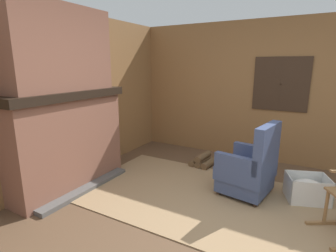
% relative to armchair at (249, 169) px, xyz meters
% --- Properties ---
extents(ground_plane, '(14.00, 14.00, 0.00)m').
position_rel_armchair_xyz_m(ground_plane, '(-0.02, -1.01, -0.36)').
color(ground_plane, brown).
extents(wood_panel_wall_left, '(0.06, 5.63, 2.51)m').
position_rel_armchair_xyz_m(wood_panel_wall_left, '(-2.56, -1.01, 0.89)').
color(wood_panel_wall_left, olive).
rests_on(wood_panel_wall_left, ground).
extents(wood_panel_wall_back, '(5.63, 0.09, 2.51)m').
position_rel_armchair_xyz_m(wood_panel_wall_back, '(-0.01, 1.54, 0.89)').
color(wood_panel_wall_back, olive).
rests_on(wood_panel_wall_back, ground).
extents(fireplace_hearth, '(0.66, 1.79, 1.39)m').
position_rel_armchair_xyz_m(fireplace_hearth, '(-2.30, -1.01, 0.33)').
color(fireplace_hearth, brown).
rests_on(fireplace_hearth, ground).
extents(chimney_breast, '(0.39, 1.49, 1.10)m').
position_rel_armchair_xyz_m(chimney_breast, '(-2.31, -1.01, 1.57)').
color(chimney_breast, brown).
rests_on(chimney_breast, fireplace_hearth).
extents(area_rug, '(3.61, 1.95, 0.01)m').
position_rel_armchair_xyz_m(area_rug, '(-0.37, -0.39, -0.36)').
color(area_rug, '#997A56').
rests_on(area_rug, ground).
extents(armchair, '(0.74, 0.76, 1.01)m').
position_rel_armchair_xyz_m(armchair, '(0.00, 0.00, 0.00)').
color(armchair, '#3D4C75').
rests_on(armchair, ground).
extents(firewood_stack, '(0.39, 0.46, 0.22)m').
position_rel_armchair_xyz_m(firewood_stack, '(-0.94, 0.69, -0.28)').
color(firewood_stack, brown).
rests_on(firewood_stack, ground).
extents(laundry_basket, '(0.59, 0.53, 0.34)m').
position_rel_armchair_xyz_m(laundry_basket, '(0.70, 0.20, -0.19)').
color(laundry_basket, white).
rests_on(laundry_basket, ground).
extents(oil_lamp_vase, '(0.09, 0.09, 0.28)m').
position_rel_armchair_xyz_m(oil_lamp_vase, '(-2.35, -1.36, 1.13)').
color(oil_lamp_vase, '#B24C42').
rests_on(oil_lamp_vase, fireplace_hearth).
extents(storage_case, '(0.17, 0.24, 0.11)m').
position_rel_armchair_xyz_m(storage_case, '(-2.35, -0.39, 1.08)').
color(storage_case, gray).
rests_on(storage_case, fireplace_hearth).
extents(decorative_plate_on_mantel, '(0.06, 0.22, 0.22)m').
position_rel_armchair_xyz_m(decorative_plate_on_mantel, '(-2.37, -0.89, 1.14)').
color(decorative_plate_on_mantel, gold).
rests_on(decorative_plate_on_mantel, fireplace_hearth).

